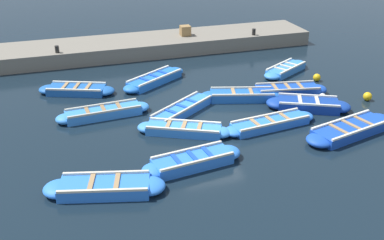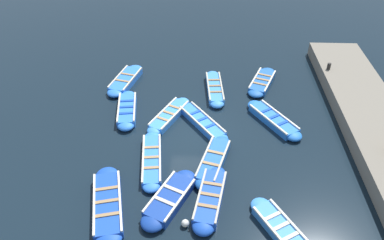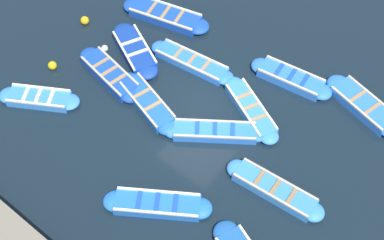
{
  "view_description": "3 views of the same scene",
  "coord_description": "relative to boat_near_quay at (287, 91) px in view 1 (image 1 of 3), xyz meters",
  "views": [
    {
      "loc": [
        14.97,
        -5.41,
        7.59
      ],
      "look_at": [
        0.82,
        -0.92,
        0.25
      ],
      "focal_mm": 42.0,
      "sensor_mm": 36.0,
      "label": 1
    },
    {
      "loc": [
        -0.42,
        13.41,
        11.34
      ],
      "look_at": [
        0.13,
        -0.6,
        0.52
      ],
      "focal_mm": 35.0,
      "sensor_mm": 36.0,
      "label": 2
    },
    {
      "loc": [
        -9.39,
        -7.11,
        15.97
      ],
      "look_at": [
        -0.61,
        -0.12,
        0.46
      ],
      "focal_mm": 50.0,
      "sensor_mm": 36.0,
      "label": 3
    }
  ],
  "objects": [
    {
      "name": "buoy_orange_near",
      "position": [
        1.52,
        2.92,
        -0.02
      ],
      "size": [
        0.36,
        0.36,
        0.36
      ],
      "primitive_type": "sphere",
      "color": "#EAB214",
      "rests_on": "ground"
    },
    {
      "name": "bollard_north",
      "position": [
        -6.63,
        -9.16,
        0.74
      ],
      "size": [
        0.2,
        0.2,
        0.35
      ],
      "primitive_type": "cylinder",
      "color": "black",
      "rests_on": "quay_wall"
    },
    {
      "name": "boat_near_quay",
      "position": [
        0.0,
        0.0,
        0.0
      ],
      "size": [
        1.42,
        3.57,
        0.45
      ],
      "color": "#1947B7",
      "rests_on": "ground"
    },
    {
      "name": "boat_tucked",
      "position": [
        -3.1,
        -5.1,
        -0.02
      ],
      "size": [
        2.63,
        3.46,
        0.4
      ],
      "color": "blue",
      "rests_on": "ground"
    },
    {
      "name": "boat_centre",
      "position": [
        -2.51,
        1.28,
        -0.04
      ],
      "size": [
        2.26,
        3.09,
        0.38
      ],
      "color": "#3884E0",
      "rests_on": "ground"
    },
    {
      "name": "wooden_crate",
      "position": [
        -7.71,
        -2.23,
        0.83
      ],
      "size": [
        0.55,
        0.55,
        0.54
      ],
      "primitive_type": "cube",
      "rotation": [
        0.0,
        0.0,
        1.55
      ],
      "color": "olive",
      "rests_on": "quay_wall"
    },
    {
      "name": "boat_outer_right",
      "position": [
        -0.13,
        -2.05,
        -0.02
      ],
      "size": [
        1.73,
        3.53,
        0.42
      ],
      "color": "#1E59AD",
      "rests_on": "ground"
    },
    {
      "name": "quay_wall",
      "position": [
        -7.76,
        -3.87,
        0.18
      ],
      "size": [
        2.96,
        17.23,
        0.76
      ],
      "color": "slate",
      "rests_on": "ground"
    },
    {
      "name": "boat_alongside",
      "position": [
        -0.24,
        -7.8,
        -0.02
      ],
      "size": [
        1.01,
        3.67,
        0.4
      ],
      "color": "#3884E0",
      "rests_on": "ground"
    },
    {
      "name": "boat_drifting",
      "position": [
        0.4,
        -4.82,
        -0.04
      ],
      "size": [
        2.74,
        3.44,
        0.37
      ],
      "color": "blue",
      "rests_on": "ground"
    },
    {
      "name": "boat_far_corner",
      "position": [
        -2.93,
        -8.6,
        -0.04
      ],
      "size": [
        2.03,
        3.4,
        0.38
      ],
      "color": "#1E59AD",
      "rests_on": "ground"
    },
    {
      "name": "boat_stern_in",
      "position": [
        4.8,
        -8.44,
        -0.02
      ],
      "size": [
        1.75,
        3.6,
        0.41
      ],
      "color": "blue",
      "rests_on": "ground"
    },
    {
      "name": "buoy_white_drifting",
      "position": [
        -1.07,
        2.11,
        -0.02
      ],
      "size": [
        0.35,
        0.35,
        0.35
      ],
      "primitive_type": "sphere",
      "color": "#EAB214",
      "rests_on": "ground"
    },
    {
      "name": "boat_mid_row",
      "position": [
        1.54,
        0.09,
        -0.0
      ],
      "size": [
        2.27,
        3.39,
        0.45
      ],
      "color": "navy",
      "rests_on": "ground"
    },
    {
      "name": "ground_plane",
      "position": [
        0.74,
        -3.87,
        -0.2
      ],
      "size": [
        120.0,
        120.0,
        0.0
      ],
      "primitive_type": "plane",
      "color": "black"
    },
    {
      "name": "buoy_yellow_far",
      "position": [
        0.9,
        1.16,
        -0.05
      ],
      "size": [
        0.29,
        0.29,
        0.29
      ],
      "primitive_type": "sphere",
      "color": "silver",
      "rests_on": "ground"
    },
    {
      "name": "boat_end_of_row",
      "position": [
        2.51,
        -2.07,
        -0.04
      ],
      "size": [
        1.15,
        3.8,
        0.36
      ],
      "color": "blue",
      "rests_on": "ground"
    },
    {
      "name": "boat_bow_out",
      "position": [
        2.04,
        -5.24,
        -0.04
      ],
      "size": [
        2.15,
        3.37,
        0.38
      ],
      "color": "#3884E0",
      "rests_on": "ground"
    },
    {
      "name": "boat_broadside",
      "position": [
        4.21,
        -5.62,
        -0.01
      ],
      "size": [
        1.24,
        3.44,
        0.42
      ],
      "color": "blue",
      "rests_on": "ground"
    },
    {
      "name": "bollard_mid_north",
      "position": [
        -6.63,
        1.43,
        0.74
      ],
      "size": [
        0.2,
        0.2,
        0.35
      ],
      "primitive_type": "cylinder",
      "color": "black",
      "rests_on": "quay_wall"
    },
    {
      "name": "boat_outer_left",
      "position": [
        3.87,
        0.44,
        -0.02
      ],
      "size": [
        1.85,
        4.1,
        0.42
      ],
      "color": "#1947B7",
      "rests_on": "ground"
    }
  ]
}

